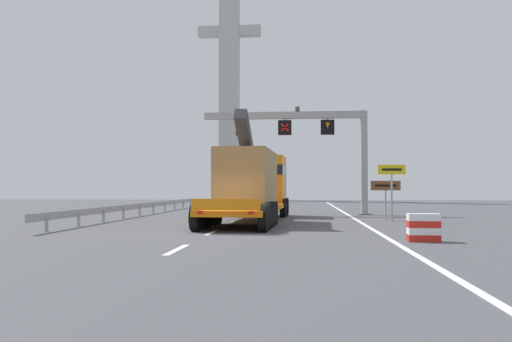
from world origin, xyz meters
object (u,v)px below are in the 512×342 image
at_px(overhead_lane_gantry, 308,132).
at_px(heavy_haul_truck_orange, 254,183).
at_px(exit_sign_yellow, 392,179).
at_px(tourist_info_sign_brown, 386,190).
at_px(crash_barrier_striped, 424,228).
at_px(bridge_pylon_distant, 230,61).

xyz_separation_m(overhead_lane_gantry, heavy_haul_truck_orange, (-2.95, -6.49, -3.38)).
relative_size(overhead_lane_gantry, exit_sign_yellow, 3.73).
bearing_deg(exit_sign_yellow, tourist_info_sign_brown, 90.51).
bearing_deg(crash_barrier_striped, overhead_lane_gantry, 101.61).
xyz_separation_m(overhead_lane_gantry, crash_barrier_striped, (3.50, -17.03, -4.92)).
xyz_separation_m(overhead_lane_gantry, bridge_pylon_distant, (-10.77, 40.57, 14.57)).
height_order(exit_sign_yellow, bridge_pylon_distant, bridge_pylon_distant).
xyz_separation_m(heavy_haul_truck_orange, crash_barrier_striped, (6.45, -10.54, -1.54)).
xyz_separation_m(heavy_haul_truck_orange, exit_sign_yellow, (7.10, -0.56, 0.19)).
height_order(crash_barrier_striped, bridge_pylon_distant, bridge_pylon_distant).
bearing_deg(bridge_pylon_distant, heavy_haul_truck_orange, -80.57).
distance_m(overhead_lane_gantry, heavy_haul_truck_orange, 7.89).
distance_m(overhead_lane_gantry, bridge_pylon_distant, 44.43).
relative_size(exit_sign_yellow, tourist_info_sign_brown, 1.38).
relative_size(heavy_haul_truck_orange, exit_sign_yellow, 4.85).
xyz_separation_m(heavy_haul_truck_orange, tourist_info_sign_brown, (7.08, 1.35, -0.36)).
height_order(heavy_haul_truck_orange, exit_sign_yellow, heavy_haul_truck_orange).
distance_m(exit_sign_yellow, tourist_info_sign_brown, 1.98).
bearing_deg(tourist_info_sign_brown, exit_sign_yellow, -89.49).
xyz_separation_m(overhead_lane_gantry, exit_sign_yellow, (4.15, -7.05, -3.19)).
height_order(heavy_haul_truck_orange, crash_barrier_striped, heavy_haul_truck_orange).
distance_m(heavy_haul_truck_orange, exit_sign_yellow, 7.12).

